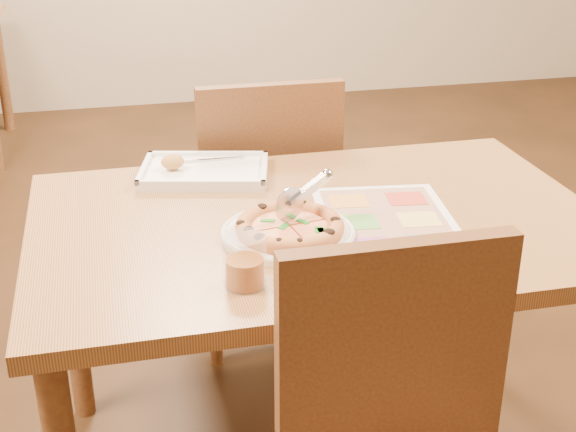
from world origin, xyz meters
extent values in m
cube|color=olive|center=(0.00, 0.00, 0.70)|extent=(1.30, 0.85, 0.04)
cylinder|color=brown|center=(-0.59, 0.36, 0.34)|extent=(0.06, 0.06, 0.68)
cylinder|color=brown|center=(0.59, 0.36, 0.34)|extent=(0.06, 0.06, 0.68)
cube|color=brown|center=(0.00, -0.51, 0.68)|extent=(0.42, 0.04, 0.45)
cube|color=brown|center=(0.00, 0.70, 0.45)|extent=(0.42, 0.42, 0.04)
cube|color=brown|center=(0.00, 0.51, 0.68)|extent=(0.42, 0.04, 0.45)
cylinder|color=brown|center=(-1.01, 3.17, 0.34)|extent=(0.06, 0.06, 0.68)
cylinder|color=white|center=(-0.09, -0.08, 0.73)|extent=(0.30, 0.30, 0.02)
cylinder|color=#C07841|center=(-0.09, -0.09, 0.74)|extent=(0.23, 0.23, 0.01)
cylinder|color=#E3C07B|center=(-0.09, -0.09, 0.75)|extent=(0.19, 0.19, 0.01)
torus|color=#C07841|center=(-0.09, -0.09, 0.75)|extent=(0.24, 0.24, 0.04)
cylinder|color=silver|center=(-0.08, -0.07, 0.79)|extent=(0.07, 0.04, 0.08)
cube|color=silver|center=(-0.03, -0.05, 0.81)|extent=(0.11, 0.07, 0.06)
cube|color=white|center=(-0.22, 0.31, 0.73)|extent=(0.36, 0.29, 0.02)
cube|color=silver|center=(-0.22, 0.31, 0.74)|extent=(0.16, 0.01, 0.00)
ellipsoid|color=#C58746|center=(-0.30, 0.33, 0.76)|extent=(0.06, 0.05, 0.04)
cylinder|color=#833D0A|center=(-0.22, -0.27, 0.75)|extent=(0.07, 0.07, 0.05)
cylinder|color=white|center=(-0.22, -0.27, 0.77)|extent=(0.08, 0.08, 0.10)
cube|color=white|center=(0.15, -0.06, 0.72)|extent=(0.35, 0.46, 0.00)
camera|label=1|loc=(-0.45, -1.61, 1.48)|focal=50.00mm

